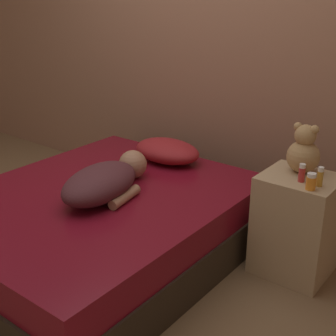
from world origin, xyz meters
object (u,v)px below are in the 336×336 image
object	(u,v)px
teddy_bear	(304,151)
bottle_orange	(311,182)
bottle_red	(302,173)
pillow	(167,151)
bottle_amber	(320,177)
person_lying	(105,181)

from	to	relation	value
teddy_bear	bottle_orange	xyz separation A→B (m)	(0.14, -0.21, -0.08)
bottle_red	pillow	bearing A→B (deg)	171.12
teddy_bear	bottle_red	bearing A→B (deg)	-68.03
pillow	bottle_amber	bearing A→B (deg)	-8.15
person_lying	bottle_red	size ratio (longest dim) A/B	7.49
pillow	person_lying	world-z (taller)	person_lying
pillow	bottle_orange	distance (m)	1.17
person_lying	bottle_amber	xyz separation A→B (m)	(1.09, 0.52, 0.13)
person_lying	bottle_orange	size ratio (longest dim) A/B	8.45
pillow	bottle_orange	world-z (taller)	bottle_orange
person_lying	teddy_bear	xyz separation A→B (m)	(0.94, 0.66, 0.20)
bottle_red	bottle_orange	distance (m)	0.11
pillow	teddy_bear	size ratio (longest dim) A/B	1.75
bottle_amber	bottle_red	xyz separation A→B (m)	(-0.10, 0.00, -0.00)
person_lying	bottle_red	xyz separation A→B (m)	(0.99, 0.52, 0.13)
pillow	bottle_red	xyz separation A→B (m)	(1.06, -0.17, 0.15)
pillow	bottle_red	bearing A→B (deg)	-8.88
person_lying	bottle_orange	bearing A→B (deg)	12.46
pillow	bottle_red	size ratio (longest dim) A/B	4.91
teddy_bear	bottle_amber	bearing A→B (deg)	-41.29
teddy_bear	bottle_red	world-z (taller)	teddy_bear
pillow	teddy_bear	bearing A→B (deg)	-1.61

